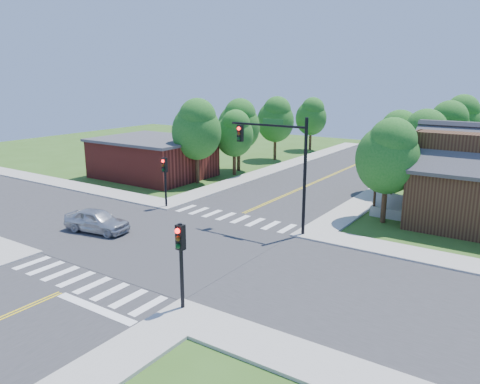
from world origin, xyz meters
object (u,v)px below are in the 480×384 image
Objects in this scene: signal_pole_se at (181,251)px; car_dgrey at (388,162)px; car_silver at (97,221)px; signal_mast_ne at (280,155)px; signal_pole_nw at (165,173)px.

car_dgrey is at bearing 93.38° from signal_pole_se.
car_silver is 32.12m from car_dgrey.
car_dgrey is (-2.10, 35.57, -2.00)m from signal_pole_se.
signal_mast_ne is 1.56× the size of car_dgrey.
car_silver is (-9.30, -6.51, -4.13)m from signal_mast_ne.
signal_pole_nw is (-11.20, 11.20, 0.00)m from signal_pole_se.
signal_mast_ne is at bearing 0.07° from signal_pole_nw.
signal_pole_se is 0.85× the size of car_silver.
car_silver is at bearing -145.02° from signal_mast_ne.
signal_pole_se is 35.69m from car_dgrey.
signal_mast_ne is at bearing -64.64° from car_silver.
signal_pole_nw is at bearing -179.93° from signal_mast_ne.
car_dgrey is at bearing -25.68° from car_silver.
car_silver is at bearing -104.93° from car_dgrey.
signal_mast_ne is 24.72m from car_dgrey.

